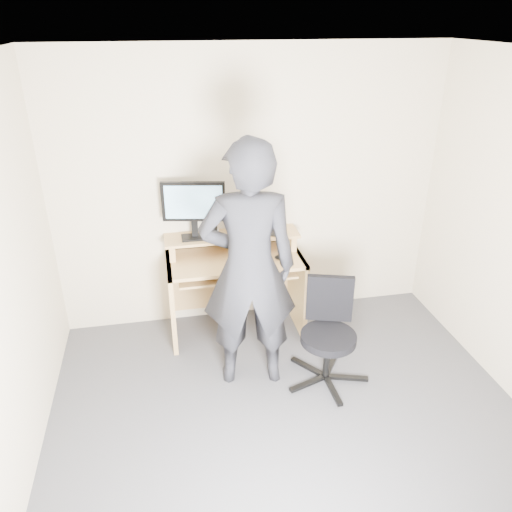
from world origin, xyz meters
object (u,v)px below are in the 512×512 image
object	(u,v)px
office_chair	(328,329)
person	(249,269)
monitor	(194,205)
desk	(234,274)

from	to	relation	value
office_chair	person	world-z (taller)	person
monitor	person	size ratio (longest dim) A/B	0.27
desk	monitor	bearing A→B (deg)	170.85
desk	person	bearing A→B (deg)	-90.13
office_chair	desk	bearing A→B (deg)	142.01
monitor	office_chair	bearing A→B (deg)	-33.69
monitor	person	xyz separation A→B (m)	(0.33, -0.81, -0.23)
person	office_chair	bearing A→B (deg)	175.16
desk	person	distance (m)	0.88
monitor	person	distance (m)	0.91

